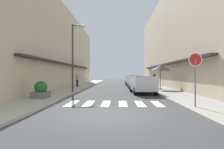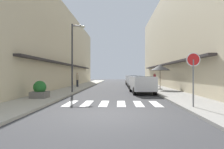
# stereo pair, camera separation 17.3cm
# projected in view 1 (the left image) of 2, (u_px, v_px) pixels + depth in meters

# --- Properties ---
(ground_plane) EXTENTS (83.60, 83.60, 0.00)m
(ground_plane) POSITION_uv_depth(u_px,v_px,m) (116.00, 88.00, 22.96)
(ground_plane) COLOR #38383A
(sidewalk_left) EXTENTS (2.62, 53.20, 0.12)m
(sidewalk_left) POSITION_uv_depth(u_px,v_px,m) (78.00, 87.00, 23.10)
(sidewalk_left) COLOR #ADA899
(sidewalk_left) RESTS_ON ground_plane
(sidewalk_right) EXTENTS (2.62, 53.20, 0.12)m
(sidewalk_right) POSITION_uv_depth(u_px,v_px,m) (155.00, 88.00, 22.82)
(sidewalk_right) COLOR gray
(sidewalk_right) RESTS_ON ground_plane
(building_row_left) EXTENTS (5.50, 36.20, 9.77)m
(building_row_left) POSITION_uv_depth(u_px,v_px,m) (49.00, 49.00, 24.11)
(building_row_left) COLOR beige
(building_row_left) RESTS_ON ground_plane
(building_row_right) EXTENTS (5.50, 36.20, 11.82)m
(building_row_right) POSITION_uv_depth(u_px,v_px,m) (185.00, 40.00, 23.60)
(building_row_right) COLOR beige
(building_row_right) RESTS_ON ground_plane
(crosswalk) EXTENTS (5.20, 2.20, 0.01)m
(crosswalk) POSITION_uv_depth(u_px,v_px,m) (114.00, 104.00, 10.69)
(crosswalk) COLOR silver
(crosswalk) RESTS_ON ground_plane
(parked_car_near) EXTENTS (1.96, 4.51, 1.47)m
(parked_car_near) POSITION_uv_depth(u_px,v_px,m) (142.00, 83.00, 16.52)
(parked_car_near) COLOR silver
(parked_car_near) RESTS_ON ground_plane
(parked_car_mid) EXTENTS (1.81, 4.43, 1.47)m
(parked_car_mid) POSITION_uv_depth(u_px,v_px,m) (135.00, 80.00, 23.21)
(parked_car_mid) COLOR silver
(parked_car_mid) RESTS_ON ground_plane
(parked_car_far) EXTENTS (1.84, 4.19, 1.47)m
(parked_car_far) POSITION_uv_depth(u_px,v_px,m) (131.00, 79.00, 29.87)
(parked_car_far) COLOR silver
(parked_car_far) RESTS_ON ground_plane
(round_street_sign) EXTENTS (0.65, 0.07, 2.53)m
(round_street_sign) POSITION_uv_depth(u_px,v_px,m) (195.00, 65.00, 8.99)
(round_street_sign) COLOR slate
(round_street_sign) RESTS_ON sidewalk_right
(street_lamp) EXTENTS (1.19, 0.28, 5.84)m
(street_lamp) POSITION_uv_depth(u_px,v_px,m) (75.00, 51.00, 16.45)
(street_lamp) COLOR #38383D
(street_lamp) RESTS_ON sidewalk_left
(cafe_umbrella) EXTENTS (2.01, 2.01, 2.48)m
(cafe_umbrella) POSITION_uv_depth(u_px,v_px,m) (160.00, 68.00, 19.46)
(cafe_umbrella) COLOR #262626
(cafe_umbrella) RESTS_ON sidewalk_right
(planter_corner) EXTENTS (0.99, 0.99, 1.10)m
(planter_corner) POSITION_uv_depth(u_px,v_px,m) (41.00, 90.00, 12.33)
(planter_corner) COLOR slate
(planter_corner) RESTS_ON sidewalk_left
(pedestrian_walking_near) EXTENTS (0.34, 0.34, 1.71)m
(pedestrian_walking_near) POSITION_uv_depth(u_px,v_px,m) (77.00, 79.00, 23.56)
(pedestrian_walking_near) COLOR #282B33
(pedestrian_walking_near) RESTS_ON sidewalk_left
(pedestrian_walking_far) EXTENTS (0.34, 0.34, 1.74)m
(pedestrian_walking_far) POSITION_uv_depth(u_px,v_px,m) (154.00, 79.00, 25.19)
(pedestrian_walking_far) COLOR #282B33
(pedestrian_walking_far) RESTS_ON sidewalk_right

